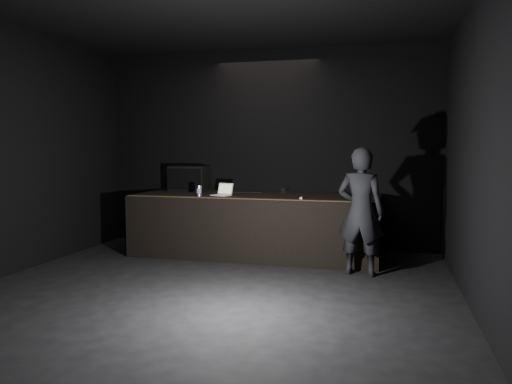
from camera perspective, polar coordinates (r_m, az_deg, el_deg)
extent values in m
plane|color=black|center=(5.90, -6.73, -12.49)|extent=(7.00, 7.00, 0.00)
cube|color=black|center=(8.97, 1.31, 4.93)|extent=(6.00, 0.10, 3.50)
cube|color=black|center=(5.32, 24.84, 4.29)|extent=(0.10, 7.00, 3.50)
cube|color=black|center=(8.33, 0.07, -3.72)|extent=(4.00, 1.50, 1.00)
cube|color=brown|center=(7.58, -1.27, -0.74)|extent=(3.92, 0.10, 0.01)
cube|color=black|center=(9.11, -7.63, 1.55)|extent=(0.66, 0.46, 0.44)
cube|color=black|center=(8.88, -8.21, 1.45)|extent=(0.62, 0.02, 0.38)
cylinder|color=black|center=(8.56, -2.04, -0.05)|extent=(0.81, 0.20, 0.02)
cube|color=silver|center=(8.09, -4.05, -0.37)|extent=(0.33, 0.28, 0.01)
cube|color=silver|center=(8.09, -4.05, -0.31)|extent=(0.26, 0.19, 0.00)
cube|color=silver|center=(8.18, -3.51, 0.38)|extent=(0.29, 0.15, 0.18)
cube|color=yellow|center=(8.18, -3.54, 0.38)|extent=(0.25, 0.12, 0.15)
cylinder|color=silver|center=(7.95, -6.53, 0.10)|extent=(0.07, 0.07, 0.18)
cylinder|color=#1B2996|center=(7.95, -6.53, 0.14)|extent=(0.07, 0.07, 0.08)
cylinder|color=maroon|center=(7.96, -6.53, -0.18)|extent=(0.07, 0.07, 0.01)
cylinder|color=white|center=(8.41, 3.14, 0.12)|extent=(0.08, 0.08, 0.10)
cube|color=white|center=(7.60, 5.20, -0.69)|extent=(0.05, 0.15, 0.03)
imported|color=black|center=(7.08, 11.88, -2.19)|extent=(0.72, 0.54, 1.79)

